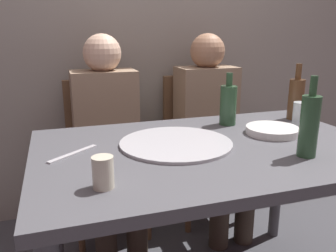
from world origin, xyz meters
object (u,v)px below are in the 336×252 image
tumbler_near (300,114)px  chair_right (201,136)px  tumbler_far (103,172)px  chair_left (105,145)px  water_bottle (309,125)px  beer_bottle (296,98)px  wine_bottle (228,104)px  plate_stack (272,130)px  table_knife (73,154)px  guest_in_sweater (108,132)px  dining_table (209,166)px  pizza_tray (176,143)px  guest_in_beanie (212,123)px

tumbler_near → chair_right: bearing=105.2°
tumbler_far → chair_left: bearing=82.1°
tumbler_far → water_bottle: bearing=2.8°
chair_right → tumbler_near: bearing=105.2°
water_bottle → beer_bottle: bearing=56.6°
tumbler_near → wine_bottle: bearing=157.3°
tumbler_near → plate_stack: bearing=-159.4°
beer_bottle → chair_left: beer_bottle is taller
beer_bottle → table_knife: beer_bottle is taller
chair_left → water_bottle: bearing=118.7°
guest_in_sweater → table_knife: bearing=70.7°
wine_bottle → guest_in_sweater: guest_in_sweater is taller
plate_stack → table_knife: (-0.84, 0.00, -0.01)m
dining_table → chair_right: (0.33, 0.84, -0.15)m
pizza_tray → tumbler_near: size_ratio=3.93×
water_bottle → tumbler_near: water_bottle is taller
beer_bottle → guest_in_beanie: (-0.25, 0.43, -0.22)m
dining_table → beer_bottle: bearing=23.2°
wine_bottle → plate_stack: 0.25m
water_bottle → plate_stack: (0.05, 0.27, -0.10)m
water_bottle → table_knife: 0.85m
tumbler_near → table_knife: 1.04m
wine_bottle → tumbler_near: 0.34m
beer_bottle → tumbler_near: beer_bottle is taller
wine_bottle → guest_in_sweater: (-0.51, 0.42, -0.21)m
chair_left → guest_in_beanie: 0.66m
beer_bottle → pizza_tray: bearing=-164.2°
table_knife → chair_left: chair_left is taller
chair_right → guest_in_beanie: 0.20m
guest_in_beanie → dining_table: bearing=64.2°
tumbler_near → guest_in_sweater: guest_in_sweater is taller
tumbler_far → plate_stack: bearing=21.8°
chair_left → chair_right: size_ratio=1.00×
tumbler_near → guest_in_beanie: (-0.19, 0.55, -0.16)m
tumbler_far → tumbler_near: bearing=21.6°
beer_bottle → tumbler_far: (-1.04, -0.50, -0.06)m
pizza_tray → chair_right: 0.94m
tumbler_near → chair_right: chair_right is taller
tumbler_far → chair_left: size_ratio=0.10×
tumbler_far → chair_right: (0.78, 1.09, -0.28)m
chair_left → beer_bottle: bearing=146.5°
pizza_tray → beer_bottle: beer_bottle is taller
tumbler_near → guest_in_beanie: bearing=109.1°
plate_stack → guest_in_beanie: (0.01, 0.63, -0.12)m
wine_bottle → beer_bottle: bearing=-1.8°
table_knife → wine_bottle: bearing=156.7°
guest_in_beanie → guest_in_sweater: bearing=0.0°
dining_table → table_knife: (-0.52, 0.06, 0.09)m
pizza_tray → water_bottle: 0.49m
water_bottle → guest_in_sweater: size_ratio=0.25×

